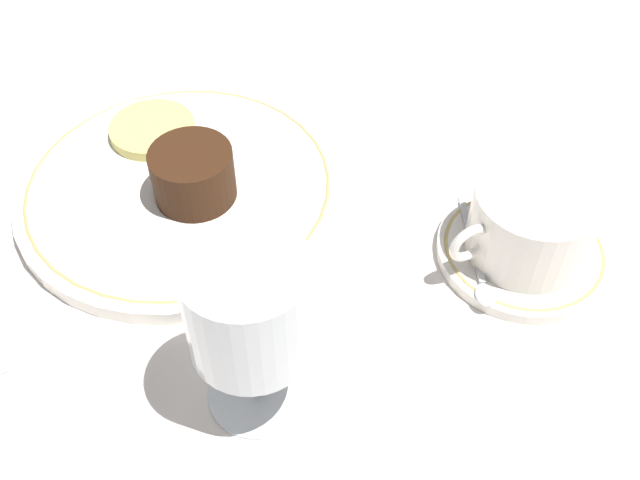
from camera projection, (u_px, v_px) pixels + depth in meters
The scene contains 8 objects.
ground_plane at pixel (192, 216), 0.63m from camera, with size 3.00×3.00×0.00m, color white.
dinner_plate at pixel (181, 188), 0.64m from camera, with size 0.28×0.28×0.01m.
saucer at pixel (523, 251), 0.60m from camera, with size 0.14×0.14×0.01m.
coffee_cup at pixel (532, 220), 0.57m from camera, with size 0.12×0.10×0.06m.
spoon at pixel (477, 262), 0.58m from camera, with size 0.05×0.11×0.00m.
wine_glass at pixel (249, 314), 0.45m from camera, with size 0.08×0.08×0.14m.
dessert_cake at pixel (193, 174), 0.61m from camera, with size 0.07×0.07×0.05m.
pineapple_slice at pixel (150, 130), 0.68m from camera, with size 0.08×0.08×0.01m.
Camera 1 is at (0.09, 0.44, 0.46)m, focal length 42.00 mm.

